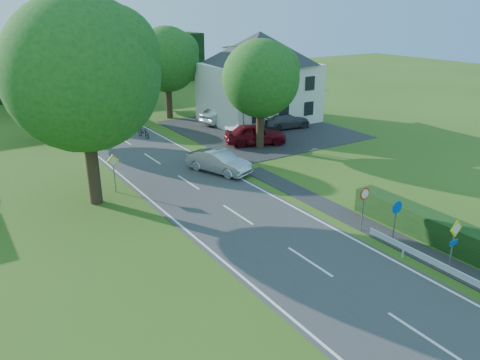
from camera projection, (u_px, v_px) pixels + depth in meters
road at (219, 203)px, 27.33m from camera, size 7.00×80.00×0.04m
parking_pad at (260, 129)px, 43.66m from camera, size 14.00×16.00×0.04m
line_edge_left at (168, 215)px, 25.67m from camera, size 0.12×80.00×0.01m
line_edge_right at (265, 191)px, 28.97m from camera, size 0.12×80.00×0.01m
line_centre at (219, 202)px, 27.32m from camera, size 0.12×80.00×0.01m
tree_main at (85, 104)px, 25.41m from camera, size 9.40×9.40×11.64m
tree_left_far at (46, 89)px, 39.05m from camera, size 7.00×7.00×8.58m
tree_right_far at (167, 73)px, 46.63m from camera, size 7.40×7.40×9.09m
tree_left_back at (27, 75)px, 48.84m from camera, size 6.60×6.60×8.07m
tree_right_back at (130, 73)px, 52.69m from camera, size 6.20×6.20×7.56m
tree_right_mid at (260, 95)px, 36.45m from camera, size 7.00×7.00×8.58m
treeline_right at (104, 61)px, 66.40m from camera, size 30.00×5.00×7.00m
house_white at (259, 76)px, 45.51m from camera, size 10.60×8.40×8.60m
streetlight at (242, 90)px, 37.75m from camera, size 2.03×0.18×8.00m
sign_priority_right at (454, 237)px, 19.42m from camera, size 0.78×0.09×2.59m
sign_roundabout at (396, 215)px, 21.83m from camera, size 0.64×0.08×2.37m
sign_speed_limit at (364, 199)px, 23.37m from camera, size 0.64×0.11×2.37m
sign_priority_left at (114, 166)px, 28.37m from camera, size 0.78×0.09×2.44m
moving_car at (219, 161)px, 32.08m from camera, size 3.23×4.98×1.55m
motorcycle at (144, 132)px, 40.76m from camera, size 0.87×1.84×0.93m
parked_car_red at (256, 134)px, 38.58m from camera, size 5.45×3.75×1.72m
parked_car_silver_a at (222, 115)px, 45.68m from camera, size 5.09×2.99×1.59m
parked_car_grey at (285, 121)px, 43.74m from camera, size 5.12×2.54×1.43m
parked_car_silver_b at (289, 115)px, 46.39m from camera, size 5.02×2.95×1.31m
parasol at (255, 123)px, 42.16m from camera, size 2.49×2.51×1.79m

